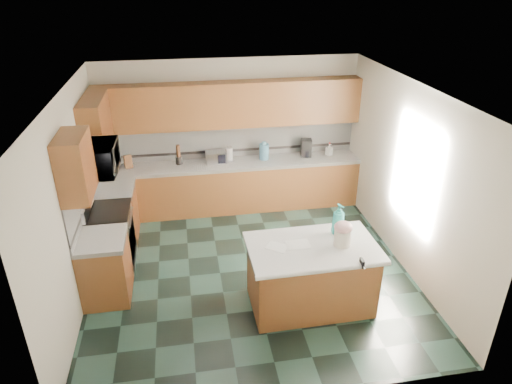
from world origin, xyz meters
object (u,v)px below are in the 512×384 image
object	(u,v)px
treat_jar	(342,237)
soap_bottle_island	(338,219)
knife_block	(128,162)
island_base	(311,277)
coffee_maker	(306,148)
island_top	(313,248)
toaster_oven	(216,157)

from	to	relation	value
treat_jar	soap_bottle_island	world-z (taller)	soap_bottle_island
knife_block	island_base	bearing A→B (deg)	-66.79
treat_jar	soap_bottle_island	size ratio (longest dim) A/B	0.52
island_base	coffee_maker	bearing A→B (deg)	75.59
soap_bottle_island	knife_block	xyz separation A→B (m)	(-2.88, 2.69, -0.10)
island_base	soap_bottle_island	size ratio (longest dim) A/B	3.59
island_top	soap_bottle_island	distance (m)	0.52
island_base	toaster_oven	distance (m)	3.13
island_top	island_base	bearing A→B (deg)	0.00
island_top	coffee_maker	world-z (taller)	coffee_maker
soap_bottle_island	toaster_oven	size ratio (longest dim) A/B	1.22
treat_jar	toaster_oven	distance (m)	3.24
island_base	island_top	size ratio (longest dim) A/B	0.94
island_top	toaster_oven	distance (m)	3.08
treat_jar	coffee_maker	world-z (taller)	coffee_maker
soap_bottle_island	coffee_maker	world-z (taller)	soap_bottle_island
island_base	toaster_oven	bearing A→B (deg)	107.20
treat_jar	coffee_maker	bearing A→B (deg)	58.80
island_base	treat_jar	world-z (taller)	treat_jar
island_top	coffee_maker	distance (m)	3.04
coffee_maker	knife_block	bearing A→B (deg)	-169.63
treat_jar	soap_bottle_island	bearing A→B (deg)	58.84
island_top	soap_bottle_island	world-z (taller)	soap_bottle_island
island_top	soap_bottle_island	bearing A→B (deg)	29.31
toaster_oven	soap_bottle_island	bearing A→B (deg)	-66.77
island_base	soap_bottle_island	bearing A→B (deg)	29.31
island_top	soap_bottle_island	size ratio (longest dim) A/B	3.83
island_top	coffee_maker	bearing A→B (deg)	75.59
island_top	toaster_oven	size ratio (longest dim) A/B	4.65
toaster_oven	coffee_maker	distance (m)	1.67
toaster_oven	island_top	bearing A→B (deg)	-75.33
soap_bottle_island	island_top	bearing A→B (deg)	-171.13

